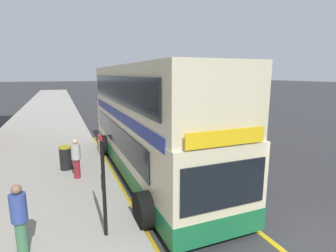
{
  "coord_description": "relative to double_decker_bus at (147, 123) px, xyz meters",
  "views": [
    {
      "loc": [
        -5.75,
        -3.56,
        4.07
      ],
      "look_at": [
        -0.76,
        8.57,
        1.49
      ],
      "focal_mm": 28.23,
      "sensor_mm": 36.0,
      "label": 1
    }
  ],
  "objects": [
    {
      "name": "pedestrian_further_back",
      "position": [
        -4.29,
        -4.2,
        -1.04
      ],
      "size": [
        0.34,
        0.34,
        1.64
      ],
      "color": "#3F724C",
      "rests_on": "pavement_near"
    },
    {
      "name": "double_decker_bus",
      "position": [
        0.0,
        0.0,
        0.0
      ],
      "size": [
        3.26,
        11.23,
        4.4
      ],
      "color": "beige",
      "rests_on": "ground"
    },
    {
      "name": "ground_plane",
      "position": [
        2.46,
        25.3,
        -2.07
      ],
      "size": [
        260.0,
        260.0,
        0.0
      ],
      "primitive_type": "plane",
      "color": "#333335"
    },
    {
      "name": "pedestrian_waiting_near_sign",
      "position": [
        -2.87,
        -0.04,
        -1.09
      ],
      "size": [
        0.34,
        0.34,
        1.55
      ],
      "color": "maroon",
      "rests_on": "pavement_near"
    },
    {
      "name": "parked_car_grey_behind",
      "position": [
        5.41,
        40.01,
        -1.27
      ],
      "size": [
        2.09,
        4.2,
        1.62
      ],
      "rotation": [
        0.0,
        0.0,
        0.02
      ],
      "color": "slate",
      "rests_on": "ground"
    },
    {
      "name": "litter_bin",
      "position": [
        -3.23,
        1.15,
        -1.42
      ],
      "size": [
        0.53,
        0.53,
        1.0
      ],
      "color": "black",
      "rests_on": "pavement_near"
    },
    {
      "name": "bus_bay_markings",
      "position": [
        -0.09,
        -0.03,
        -2.06
      ],
      "size": [
        2.91,
        14.24,
        0.01
      ],
      "color": "gold",
      "rests_on": "ground"
    },
    {
      "name": "pavement_near",
      "position": [
        -4.54,
        25.3,
        -2.0
      ],
      "size": [
        6.0,
        76.0,
        0.14
      ],
      "primitive_type": "cube",
      "color": "#A39E93",
      "rests_on": "ground"
    },
    {
      "name": "bus_stop_sign",
      "position": [
        -2.47,
        -4.11,
        -0.44
      ],
      "size": [
        0.09,
        0.51,
        2.47
      ],
      "color": "black",
      "rests_on": "pavement_near"
    }
  ]
}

